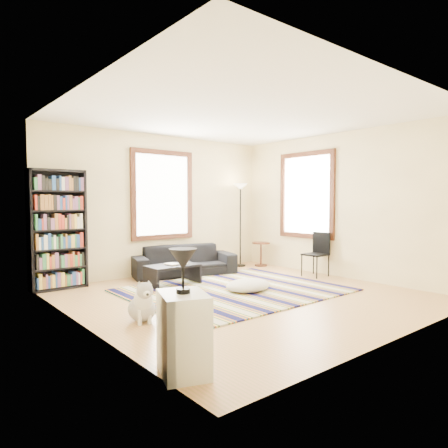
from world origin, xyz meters
TOP-DOWN VIEW (x-y plane):
  - floor at (0.00, 0.00)m, footprint 5.00×5.00m
  - ceiling at (0.00, 0.00)m, footprint 5.00×5.00m
  - wall_back at (0.00, 2.55)m, footprint 5.00×0.10m
  - wall_front at (0.00, -2.55)m, footprint 5.00×0.10m
  - wall_left at (-2.55, 0.00)m, footprint 0.10×5.00m
  - wall_right at (2.55, 0.00)m, footprint 0.10×5.00m
  - window_back at (0.00, 2.47)m, footprint 1.20×0.06m
  - window_right at (2.47, 0.80)m, footprint 0.06×1.20m
  - rug at (0.11, 0.36)m, footprint 3.35×2.68m
  - sofa at (0.23, 2.05)m, footprint 2.16×1.31m
  - bookshelf at (-2.10, 2.32)m, footprint 0.90×0.30m
  - coffee_table at (-0.46, 1.36)m, footprint 0.91×0.53m
  - book_a at (-0.56, 1.36)m, footprint 0.27×0.21m
  - book_b at (-0.31, 1.41)m, footprint 0.28×0.29m
  - floor_cushion at (0.24, 0.17)m, footprint 0.89×0.73m
  - floor_lamp at (1.82, 2.15)m, footprint 0.38×0.38m
  - side_table at (2.20, 1.87)m, footprint 0.52×0.52m
  - folding_chair at (2.15, 0.30)m, footprint 0.43×0.41m
  - white_cabinet at (-2.30, -1.77)m, footprint 0.53×0.60m
  - table_lamp at (-2.30, -1.77)m, footprint 0.29×0.29m
  - dog at (-1.87, -0.19)m, footprint 0.48×0.59m

SIDE VIEW (x-z plane):
  - floor at x=0.00m, z-range -0.10..0.00m
  - rug at x=0.11m, z-range 0.00..0.02m
  - floor_cushion at x=0.24m, z-range 0.00..0.20m
  - coffee_table at x=-0.46m, z-range 0.00..0.36m
  - dog at x=-1.87m, z-range 0.00..0.51m
  - side_table at x=2.20m, z-range 0.00..0.54m
  - sofa at x=0.23m, z-range 0.00..0.59m
  - white_cabinet at x=-2.30m, z-range 0.00..0.70m
  - book_b at x=-0.31m, z-range 0.36..0.38m
  - book_a at x=-0.56m, z-range 0.36..0.38m
  - folding_chair at x=2.15m, z-range 0.00..0.86m
  - table_lamp at x=-2.30m, z-range 0.70..1.08m
  - floor_lamp at x=1.82m, z-range 0.00..1.86m
  - bookshelf at x=-2.10m, z-range 0.00..2.00m
  - wall_back at x=0.00m, z-range 0.00..2.80m
  - wall_front at x=0.00m, z-range 0.00..2.80m
  - wall_left at x=-2.55m, z-range 0.00..2.80m
  - wall_right at x=2.55m, z-range 0.00..2.80m
  - window_back at x=0.00m, z-range 0.80..2.40m
  - window_right at x=2.47m, z-range 0.80..2.40m
  - ceiling at x=0.00m, z-range 2.80..2.90m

